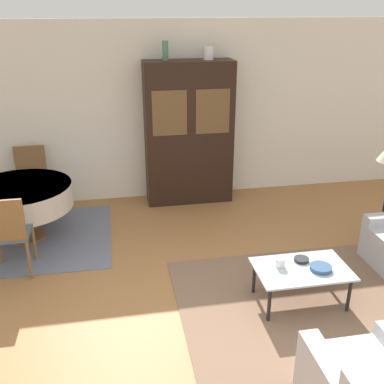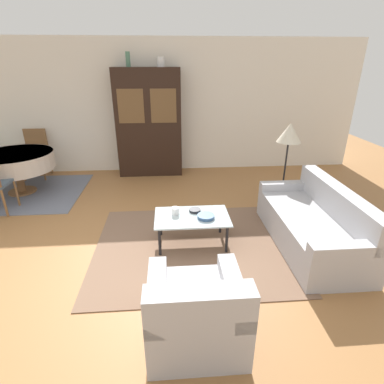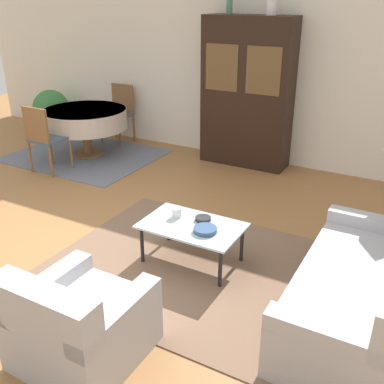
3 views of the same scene
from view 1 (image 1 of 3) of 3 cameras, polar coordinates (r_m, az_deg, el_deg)
ground_plane at (r=4.31m, az=0.76°, el=-19.31°), size 14.00×14.00×0.00m
wall_back at (r=6.96m, az=-4.99°, el=9.98°), size 10.00×0.06×2.70m
area_rug at (r=4.92m, az=13.65°, el=-13.80°), size 2.51×2.13×0.01m
dining_rug at (r=6.36m, az=-20.50°, el=-5.72°), size 2.25×1.81×0.01m
coffee_table at (r=4.77m, az=13.75°, el=-9.78°), size 0.96×0.60×0.40m
display_cabinet at (r=6.83m, az=-0.42°, el=7.42°), size 1.31×0.46×2.15m
dining_table at (r=6.15m, az=-20.95°, el=-0.57°), size 1.31×1.31×0.74m
dining_chair_near at (r=5.39m, az=-22.36°, el=-4.60°), size 0.44×0.44×0.98m
dining_chair_far at (r=6.97m, az=-19.77°, el=1.96°), size 0.44×0.44×0.98m
cup at (r=4.71m, az=11.13°, el=-8.76°), size 0.10×0.10×0.10m
bowl at (r=4.76m, az=16.03°, el=-9.25°), size 0.22×0.22×0.04m
bowl_small at (r=4.86m, az=13.73°, el=-8.33°), size 0.15×0.15×0.03m
vase_tall at (r=6.56m, az=-3.41°, el=17.48°), size 0.08×0.08×0.27m
vase_short at (r=6.67m, az=2.09°, el=17.21°), size 0.14×0.14×0.18m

